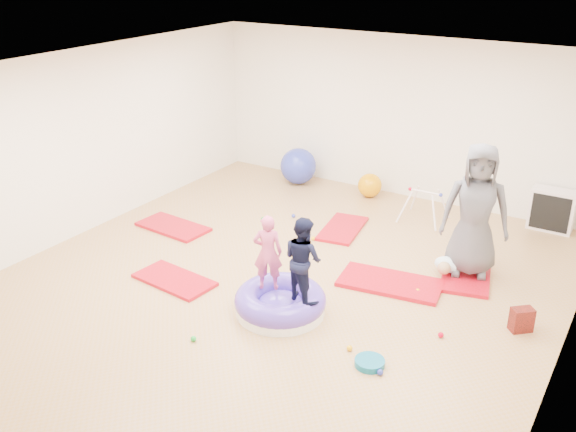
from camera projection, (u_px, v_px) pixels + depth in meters
The scene contains 19 objects.
room at pixel (275, 187), 7.96m from camera, with size 7.01×8.01×2.81m.
gym_mat_front_left at pixel (174, 280), 8.61m from camera, with size 1.11×0.56×0.05m, color #BC0C34.
gym_mat_mid_left at pixel (173, 227), 10.21m from camera, with size 1.16×0.58×0.05m, color #BC0C34.
gym_mat_center_back at pixel (342, 229), 10.15m from camera, with size 1.10×0.55×0.05m, color #BC0C34.
gym_mat_right at pixel (390, 283), 8.53m from camera, with size 1.34×0.67×0.06m, color #BC0C34.
gym_mat_rear_right at pixel (466, 273), 8.79m from camera, with size 1.25×0.63×0.05m, color #BC0C34.
inflatable_cushion at pixel (280, 303), 7.85m from camera, with size 1.13×1.13×0.36m.
child_pink at pixel (268, 249), 7.70m from camera, with size 0.35×0.23×0.97m, color #D24C7A.
child_navy at pixel (303, 255), 7.45m from camera, with size 0.51×0.40×1.05m, color black.
adult_caregiver at pixel (476, 210), 8.41m from camera, with size 0.89×0.58×1.81m, color #4F4E55.
infant at pixel (447, 265), 8.69m from camera, with size 0.38×0.38×0.22m.
ball_pit_balls at pixel (322, 282), 8.54m from camera, with size 3.67×3.71×0.07m.
exercise_ball_blue at pixel (298, 166), 11.99m from camera, with size 0.67×0.67×0.67m, color #2B38AF.
exercise_ball_orange at pixel (370, 185), 11.40m from camera, with size 0.43×0.43×0.43m, color #E89600.
infant_play_gym at pixel (424, 201), 10.32m from camera, with size 0.69×0.66×0.53m.
cube_shelf at pixel (552, 210), 10.04m from camera, with size 0.67×0.33×0.67m.
balance_disc at pixel (370, 363), 6.90m from camera, with size 0.33×0.33×0.07m, color #0C6386.
backpack at pixel (522, 320), 7.48m from camera, with size 0.25×0.16×0.29m, color maroon.
yellow_toy at pixel (180, 283), 8.55m from camera, with size 0.19×0.19×0.03m, color #FFB608.
Camera 1 is at (4.03, -6.27, 4.22)m, focal length 40.00 mm.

